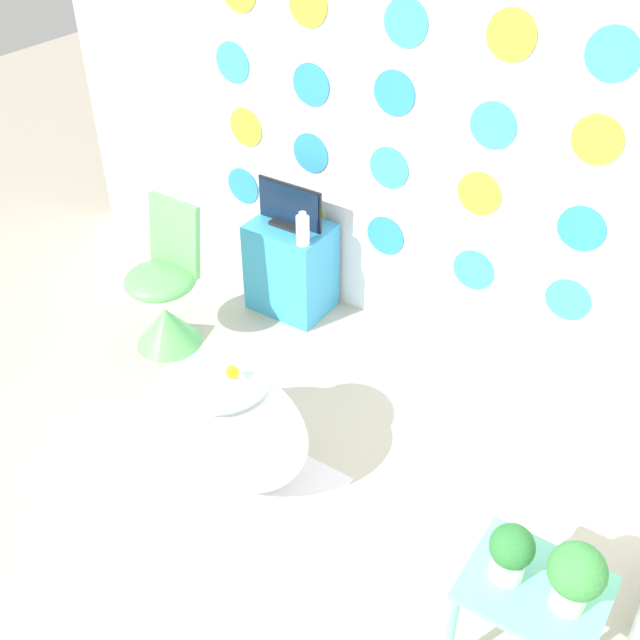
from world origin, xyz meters
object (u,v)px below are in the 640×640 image
object	(u,v)px
vase	(303,230)
potted_plant_right	(576,575)
chair	(165,302)
tv	(290,208)
bathtub	(226,424)
potted_plant_left	(511,552)

from	to	relation	value
vase	potted_plant_right	size ratio (longest dim) A/B	0.72
chair	tv	distance (m)	0.86
bathtub	potted_plant_right	bearing A→B (deg)	-5.93
tv	potted_plant_right	world-z (taller)	tv
potted_plant_left	potted_plant_right	xyz separation A→B (m)	(0.21, 0.00, 0.03)
tv	potted_plant_right	distance (m)	2.49
potted_plant_left	tv	bearing A→B (deg)	143.48
tv	potted_plant_right	size ratio (longest dim) A/B	1.54
potted_plant_right	tv	bearing A→B (deg)	146.37
potted_plant_left	vase	bearing A→B (deg)	143.38
tv	potted_plant_left	xyz separation A→B (m)	(1.87, -1.38, -0.07)
potted_plant_left	chair	bearing A→B (deg)	162.19
tv	potted_plant_left	size ratio (longest dim) A/B	1.86
bathtub	tv	distance (m)	1.37
bathtub	tv	size ratio (longest dim) A/B	1.98
bathtub	potted_plant_left	size ratio (longest dim) A/B	3.68
vase	potted_plant_right	world-z (taller)	vase
bathtub	potted_plant_right	distance (m)	1.61
bathtub	chair	xyz separation A→B (m)	(-0.88, 0.55, -0.02)
chair	potted_plant_right	distance (m)	2.57
vase	potted_plant_right	distance (m)	2.28
bathtub	potted_plant_left	world-z (taller)	potted_plant_left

